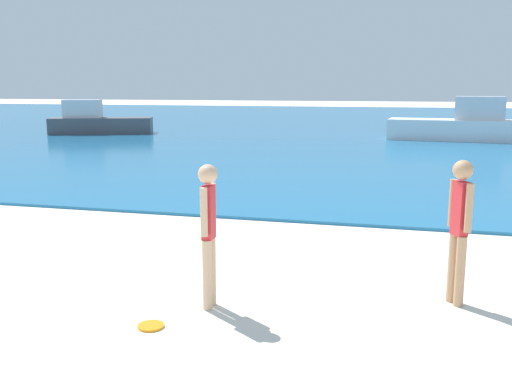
{
  "coord_description": "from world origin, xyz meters",
  "views": [
    {
      "loc": [
        2.43,
        1.7,
        2.49
      ],
      "look_at": [
        0.1,
        10.56,
        0.79
      ],
      "focal_mm": 40.0,
      "sensor_mm": 36.0,
      "label": 1
    }
  ],
  "objects": [
    {
      "name": "water",
      "position": [
        0.0,
        41.8,
        0.03
      ],
      "size": [
        160.0,
        60.0,
        0.06
      ],
      "primitive_type": "cube",
      "color": "#1E6B9E",
      "rests_on": "ground"
    },
    {
      "name": "frisbee",
      "position": [
        -0.06,
        6.85,
        0.01
      ],
      "size": [
        0.28,
        0.28,
        0.03
      ],
      "primitive_type": "cylinder",
      "color": "orange",
      "rests_on": "ground"
    },
    {
      "name": "person_standing",
      "position": [
        0.35,
        7.54,
        0.94
      ],
      "size": [
        0.22,
        0.38,
        1.65
      ],
      "rotation": [
        0.0,
        0.0,
        4.73
      ],
      "color": "#DDAD84",
      "rests_on": "ground"
    },
    {
      "name": "boat_far",
      "position": [
        4.78,
        29.37,
        0.75
      ],
      "size": [
        5.98,
        2.36,
        1.99
      ],
      "rotation": [
        0.0,
        0.0,
        3.06
      ],
      "color": "white",
      "rests_on": "water"
    },
    {
      "name": "person_distant",
      "position": [
        3.07,
        8.36,
        0.96
      ],
      "size": [
        0.24,
        0.35,
        1.68
      ],
      "rotation": [
        0.0,
        0.0,
        2.1
      ],
      "color": "tan",
      "rests_on": "ground"
    },
    {
      "name": "boat_near",
      "position": [
        -13.15,
        28.46,
        0.67
      ],
      "size": [
        5.41,
        3.33,
        1.75
      ],
      "rotation": [
        0.0,
        0.0,
        0.35
      ],
      "color": "#4C4C51",
      "rests_on": "water"
    }
  ]
}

